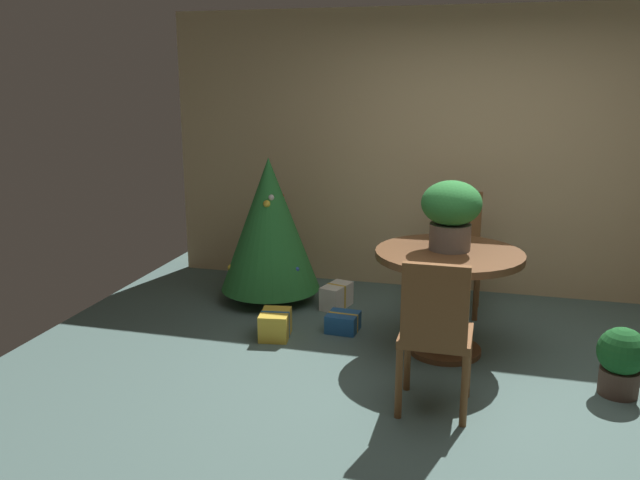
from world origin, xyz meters
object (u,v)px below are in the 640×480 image
at_px(wooden_chair_far, 457,245).
at_px(gift_box_cream, 336,296).
at_px(flower_vase, 451,210).
at_px(holiday_tree, 269,224).
at_px(potted_plant, 621,359).
at_px(gift_box_gold, 275,325).
at_px(gift_box_blue, 343,322).
at_px(round_dining_table, 448,280).
at_px(wooden_chair_near, 435,329).

height_order(wooden_chair_far, gift_box_cream, wooden_chair_far).
relative_size(flower_vase, holiday_tree, 0.38).
relative_size(holiday_tree, potted_plant, 2.89).
height_order(gift_box_gold, gift_box_blue, gift_box_gold).
bearing_deg(potted_plant, gift_box_blue, 163.15).
bearing_deg(round_dining_table, gift_box_gold, -177.62).
xyz_separation_m(wooden_chair_near, gift_box_cream, (-1.01, 1.67, -0.44)).
bearing_deg(potted_plant, round_dining_table, 161.34).
height_order(gift_box_gold, gift_box_cream, same).
bearing_deg(gift_box_blue, gift_box_gold, -151.23).
distance_m(holiday_tree, potted_plant, 3.04).
height_order(wooden_chair_far, gift_box_blue, wooden_chair_far).
bearing_deg(wooden_chair_far, gift_box_cream, -166.20).
bearing_deg(gift_box_blue, flower_vase, -11.04).
relative_size(gift_box_gold, gift_box_blue, 1.27).
distance_m(flower_vase, gift_box_blue, 1.30).
bearing_deg(flower_vase, wooden_chair_near, -89.72).
bearing_deg(flower_vase, potted_plant, -20.84).
height_order(holiday_tree, gift_box_blue, holiday_tree).
height_order(wooden_chair_far, wooden_chair_near, wooden_chair_far).
height_order(round_dining_table, wooden_chair_far, wooden_chair_far).
distance_m(flower_vase, gift_box_cream, 1.55).
distance_m(round_dining_table, wooden_chair_far, 0.98).
bearing_deg(holiday_tree, wooden_chair_far, 7.35).
bearing_deg(round_dining_table, holiday_tree, 154.80).
xyz_separation_m(gift_box_blue, potted_plant, (1.96, -0.59, 0.17)).
bearing_deg(potted_plant, flower_vase, 159.16).
relative_size(gift_box_cream, gift_box_blue, 1.38).
height_order(gift_box_cream, potted_plant, potted_plant).
distance_m(flower_vase, holiday_tree, 1.82).
bearing_deg(flower_vase, gift_box_blue, 168.96).
bearing_deg(gift_box_gold, flower_vase, 4.60).
xyz_separation_m(wooden_chair_near, gift_box_gold, (-1.31, 0.89, -0.44)).
relative_size(flower_vase, gift_box_gold, 1.54).
height_order(holiday_tree, gift_box_cream, holiday_tree).
xyz_separation_m(flower_vase, gift_box_blue, (-0.82, 0.16, -0.99)).
bearing_deg(wooden_chair_near, holiday_tree, 133.71).
distance_m(wooden_chair_near, gift_box_cream, 2.00).
bearing_deg(wooden_chair_far, holiday_tree, -172.65).
relative_size(wooden_chair_far, holiday_tree, 0.79).
xyz_separation_m(wooden_chair_far, holiday_tree, (-1.64, -0.21, 0.14)).
xyz_separation_m(wooden_chair_far, potted_plant, (1.14, -1.36, -0.33)).
bearing_deg(potted_plant, wooden_chair_near, -153.83).
relative_size(round_dining_table, flower_vase, 2.11).
bearing_deg(gift_box_gold, gift_box_blue, 28.77).
xyz_separation_m(round_dining_table, potted_plant, (1.14, -0.38, -0.32)).
bearing_deg(gift_box_blue, wooden_chair_near, -54.34).
height_order(flower_vase, gift_box_gold, flower_vase).
bearing_deg(holiday_tree, flower_vase, -23.79).
distance_m(wooden_chair_near, potted_plant, 1.30).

